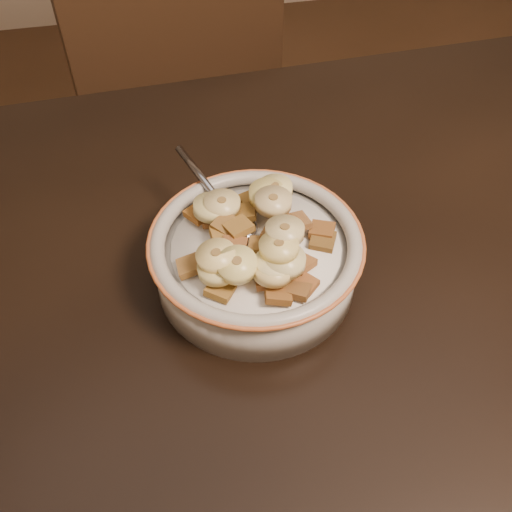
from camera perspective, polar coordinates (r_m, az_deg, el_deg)
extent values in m
cube|color=black|center=(0.53, 23.50, -8.44)|extent=(1.44, 0.96, 0.04)
cube|color=#352113|center=(1.07, -5.64, 9.23)|extent=(0.50, 0.50, 0.94)
cylinder|color=#ADA89B|center=(0.49, 0.00, -0.73)|extent=(0.17, 0.17, 0.04)
cylinder|color=white|center=(0.48, 0.00, 0.91)|extent=(0.14, 0.14, 0.00)
ellipsoid|color=gray|center=(0.49, -1.85, 3.22)|extent=(0.04, 0.05, 0.01)
cube|color=brown|center=(0.48, 6.63, 2.57)|extent=(0.03, 0.03, 0.01)
cube|color=brown|center=(0.51, -0.41, 5.66)|extent=(0.03, 0.03, 0.01)
cube|color=brown|center=(0.48, 6.69, 1.56)|extent=(0.03, 0.03, 0.01)
cube|color=brown|center=(0.45, 1.93, 1.06)|extent=(0.03, 0.03, 0.01)
cube|color=#94552D|center=(0.45, -2.22, 1.04)|extent=(0.03, 0.03, 0.01)
cube|color=brown|center=(0.49, -1.17, 4.35)|extent=(0.02, 0.02, 0.01)
cube|color=olive|center=(0.48, 4.07, 3.44)|extent=(0.02, 0.02, 0.01)
cube|color=brown|center=(0.45, 0.56, 1.08)|extent=(0.03, 0.03, 0.01)
cube|color=brown|center=(0.43, 2.21, -3.80)|extent=(0.02, 0.02, 0.01)
cube|color=brown|center=(0.44, 4.65, -2.90)|extent=(0.03, 0.03, 0.01)
cube|color=brown|center=(0.44, 1.30, -2.27)|extent=(0.02, 0.02, 0.01)
cube|color=brown|center=(0.50, 1.60, 5.18)|extent=(0.03, 0.03, 0.01)
cube|color=olive|center=(0.45, -6.61, -0.96)|extent=(0.02, 0.02, 0.01)
cube|color=brown|center=(0.49, -4.04, 3.77)|extent=(0.03, 0.03, 0.01)
cube|color=brown|center=(0.47, -2.94, 3.12)|extent=(0.03, 0.03, 0.01)
cube|color=brown|center=(0.44, 4.21, -3.31)|extent=(0.03, 0.03, 0.01)
cube|color=#9B5D1E|center=(0.49, -5.72, 4.30)|extent=(0.03, 0.03, 0.01)
cube|color=brown|center=(0.44, -1.90, -1.17)|extent=(0.03, 0.03, 0.01)
cube|color=olive|center=(0.44, -3.58, -3.36)|extent=(0.03, 0.03, 0.01)
cube|color=olive|center=(0.47, -3.32, 2.12)|extent=(0.02, 0.02, 0.01)
cube|color=brown|center=(0.45, 4.44, -0.65)|extent=(0.03, 0.03, 0.01)
cube|color=brown|center=(0.46, 1.93, 2.20)|extent=(0.03, 0.03, 0.01)
cube|color=olive|center=(0.46, -1.74, 2.89)|extent=(0.03, 0.03, 0.01)
cube|color=brown|center=(0.49, -4.18, 4.59)|extent=(0.02, 0.02, 0.01)
cube|color=olive|center=(0.46, -3.96, -0.03)|extent=(0.03, 0.03, 0.01)
cube|color=brown|center=(0.50, -3.30, 4.75)|extent=(0.03, 0.03, 0.01)
cylinder|color=#D6C588|center=(0.48, -3.42, 5.19)|extent=(0.04, 0.04, 0.01)
cylinder|color=#F9EC79|center=(0.49, 1.10, 6.19)|extent=(0.03, 0.03, 0.01)
cylinder|color=#FFF3A6|center=(0.49, 1.87, 6.65)|extent=(0.04, 0.04, 0.01)
cylinder|color=beige|center=(0.48, -4.50, 4.84)|extent=(0.04, 0.04, 0.01)
cylinder|color=#E0C688|center=(0.47, 1.74, 5.47)|extent=(0.04, 0.04, 0.01)
cylinder|color=#DFCC6E|center=(0.43, -1.91, -0.89)|extent=(0.04, 0.04, 0.02)
cylinder|color=#D6C175|center=(0.44, -3.88, -1.24)|extent=(0.03, 0.03, 0.01)
cylinder|color=#CAB97E|center=(0.44, 2.98, -0.50)|extent=(0.03, 0.03, 0.01)
cylinder|color=#EFDD75|center=(0.44, -4.00, -0.06)|extent=(0.04, 0.04, 0.01)
cylinder|color=#F8EEA4|center=(0.44, 1.81, -0.89)|extent=(0.04, 0.04, 0.01)
cylinder|color=#F6DD93|center=(0.45, 2.89, 2.50)|extent=(0.04, 0.04, 0.01)
cylinder|color=#F5EA83|center=(0.44, 2.31, 0.90)|extent=(0.03, 0.03, 0.01)
cylinder|color=#DEC572|center=(0.43, 1.70, -1.45)|extent=(0.03, 0.03, 0.01)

